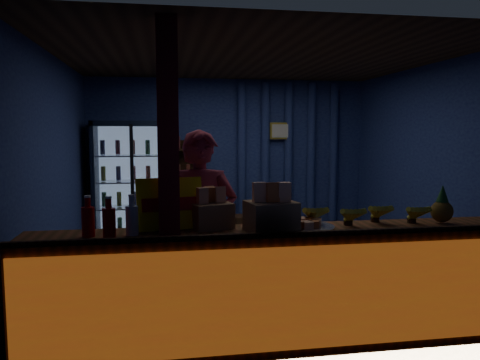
% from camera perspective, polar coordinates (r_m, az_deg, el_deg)
% --- Properties ---
extents(ground, '(4.60, 4.60, 0.00)m').
position_cam_1_polar(ground, '(5.89, 1.77, -11.26)').
color(ground, '#515154').
rests_on(ground, ground).
extents(room_walls, '(4.60, 4.60, 4.60)m').
position_cam_1_polar(room_walls, '(5.63, 1.82, 4.18)').
color(room_walls, navy).
rests_on(room_walls, ground).
extents(counter, '(4.40, 0.57, 0.99)m').
position_cam_1_polar(counter, '(3.98, 7.21, -12.66)').
color(counter, brown).
rests_on(counter, ground).
extents(support_post, '(0.16, 0.16, 2.60)m').
position_cam_1_polar(support_post, '(3.65, -8.67, -1.10)').
color(support_post, maroon).
rests_on(support_post, ground).
extents(beverage_cooler, '(1.20, 0.62, 1.90)m').
position_cam_1_polar(beverage_cooler, '(7.50, -12.81, -0.39)').
color(beverage_cooler, black).
rests_on(beverage_cooler, ground).
extents(bottle_shelf, '(0.50, 0.28, 1.60)m').
position_cam_1_polar(bottle_shelf, '(7.65, -6.35, -1.20)').
color(bottle_shelf, '#321E0F').
rests_on(bottle_shelf, ground).
extents(curtain_folds, '(1.74, 0.14, 2.50)m').
position_cam_1_polar(curtain_folds, '(7.95, 5.91, 2.73)').
color(curtain_folds, navy).
rests_on(curtain_folds, room_walls).
extents(framed_picture, '(0.36, 0.04, 0.28)m').
position_cam_1_polar(framed_picture, '(7.86, 4.97, 5.99)').
color(framed_picture, yellow).
rests_on(framed_picture, room_walls).
extents(shopkeeper, '(0.70, 0.51, 1.76)m').
position_cam_1_polar(shopkeeper, '(4.18, -4.78, -5.98)').
color(shopkeeper, '#97293C').
rests_on(shopkeeper, ground).
extents(green_chair, '(0.72, 0.74, 0.56)m').
position_cam_1_polar(green_chair, '(7.28, 3.83, -5.64)').
color(green_chair, '#5FBE65').
rests_on(green_chair, ground).
extents(side_table, '(0.53, 0.42, 0.54)m').
position_cam_1_polar(side_table, '(7.28, 1.07, -6.05)').
color(side_table, '#321E0F').
rests_on(side_table, ground).
extents(yellow_sign, '(0.54, 0.19, 0.42)m').
position_cam_1_polar(yellow_sign, '(3.81, -8.55, -2.91)').
color(yellow_sign, '#FFF70D').
rests_on(yellow_sign, counter).
extents(soda_bottles, '(0.42, 0.18, 0.31)m').
position_cam_1_polar(soda_bottles, '(3.67, -15.58, -4.73)').
color(soda_bottles, '#B40C0C').
rests_on(soda_bottles, counter).
extents(snack_box_left, '(0.42, 0.37, 0.40)m').
position_cam_1_polar(snack_box_left, '(3.71, 3.81, -4.20)').
color(snack_box_left, olive).
rests_on(snack_box_left, counter).
extents(snack_box_centre, '(0.38, 0.34, 0.34)m').
position_cam_1_polar(snack_box_centre, '(3.87, -3.55, -4.08)').
color(snack_box_centre, olive).
rests_on(snack_box_centre, counter).
extents(pastry_tray, '(0.49, 0.49, 0.08)m').
position_cam_1_polar(pastry_tray, '(3.87, 7.92, -5.53)').
color(pastry_tray, silver).
rests_on(pastry_tray, counter).
extents(banana_bunches, '(1.13, 0.32, 0.18)m').
position_cam_1_polar(banana_bunches, '(4.14, 14.89, -4.00)').
color(banana_bunches, yellow).
rests_on(banana_bunches, counter).
extents(pineapple, '(0.19, 0.19, 0.33)m').
position_cam_1_polar(pineapple, '(4.40, 23.40, -3.15)').
color(pineapple, brown).
rests_on(pineapple, counter).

